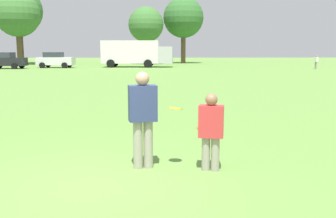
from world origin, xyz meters
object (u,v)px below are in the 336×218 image
player_defender (211,128)px  box_truck (136,53)px  traffic_cone (203,121)px  parked_car_center (6,60)px  bystander_sideline_watcher (316,61)px  player_thrower (143,115)px  parked_car_mid_right (55,60)px  frisbee (175,108)px

player_defender → box_truck: 41.00m
traffic_cone → box_truck: 37.36m
player_defender → box_truck: bearing=94.5°
player_defender → parked_car_center: 41.65m
box_truck → bystander_sideline_watcher: bearing=-14.8°
box_truck → traffic_cone: bearing=-84.5°
player_defender → bystander_sideline_watcher: bystander_sideline_watcher is taller
player_thrower → traffic_cone: player_thrower is taller
parked_car_mid_right → box_truck: 9.50m
parked_car_mid_right → player_thrower: bearing=-73.9°
player_thrower → frisbee: bearing=0.7°
box_truck → player_defender: bearing=-85.5°
traffic_cone → bystander_sideline_watcher: 35.86m
player_thrower → box_truck: bearing=92.8°
parked_car_center → bystander_sideline_watcher: (34.41, -2.18, -0.05)m
parked_car_center → parked_car_mid_right: bearing=21.2°
player_defender → frisbee: (-0.63, 0.21, 0.34)m
player_thrower → frisbee: 0.61m
parked_car_mid_right → box_truck: size_ratio=0.50×
traffic_cone → parked_car_mid_right: parked_car_mid_right is taller
traffic_cone → parked_car_center: 38.48m
player_defender → frisbee: 0.74m
parked_car_center → parked_car_mid_right: 5.37m
frisbee → traffic_cone: 3.74m
player_defender → parked_car_center: bearing=115.0°
parked_car_center → box_truck: box_truck is taller
parked_car_mid_right → bystander_sideline_watcher: size_ratio=2.80×
player_defender → player_thrower: bearing=170.8°
parked_car_mid_right → frisbee: bearing=-73.1°
traffic_cone → parked_car_center: bearing=117.8°
traffic_cone → bystander_sideline_watcher: size_ratio=0.31×
traffic_cone → box_truck: (-3.55, 37.16, 1.52)m
frisbee → traffic_cone: size_ratio=0.57×
parked_car_mid_right → box_truck: bearing=7.2°
box_truck → parked_car_center: bearing=-167.7°
frisbee → bystander_sideline_watcher: (17.43, 35.36, -0.25)m
bystander_sideline_watcher → parked_car_mid_right: bearing=172.0°
player_defender → parked_car_mid_right: bearing=107.6°
player_thrower → box_truck: (-1.98, 40.67, 0.74)m
frisbee → parked_car_center: 41.19m
player_thrower → box_truck: box_truck is taller
frisbee → box_truck: (-2.58, 40.66, 0.63)m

